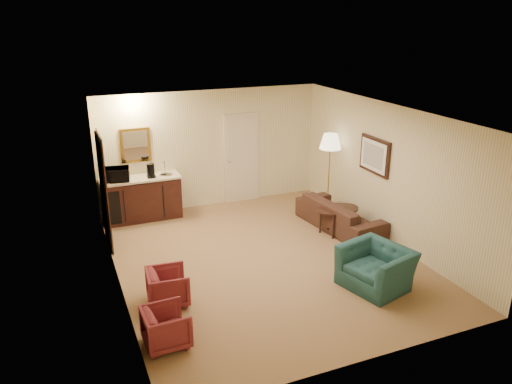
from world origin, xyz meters
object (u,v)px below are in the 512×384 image
rose_chair_far (166,325)px  coffee_maker (151,171)px  floor_lamp (329,173)px  coffee_table (337,220)px  microwave (116,173)px  rose_chair_near (168,285)px  sofa (340,210)px  teal_armchair (376,261)px  wetbar_cabinet (142,198)px  waste_bin (174,209)px

rose_chair_far → coffee_maker: size_ratio=1.96×
floor_lamp → coffee_maker: floor_lamp is taller
coffee_table → floor_lamp: (0.40, 1.07, 0.62)m
coffee_table → coffee_maker: (-3.23, 2.09, 0.82)m
rose_chair_far → coffee_table: rose_chair_far is taller
rose_chair_far → microwave: 4.47m
rose_chair_near → coffee_maker: 3.49m
microwave → sofa: bearing=-15.8°
rose_chair_far → coffee_maker: bearing=-11.2°
sofa → rose_chair_far: bearing=113.3°
teal_armchair → microwave: 5.42m
rose_chair_far → floor_lamp: 5.52m
wetbar_cabinet → floor_lamp: bearing=-16.1°
rose_chair_near → microwave: microwave is taller
wetbar_cabinet → coffee_maker: size_ratio=5.50×
sofa → rose_chair_near: 4.11m
floor_lamp → waste_bin: bearing=162.0°
coffee_table → waste_bin: bearing=143.1°
rose_chair_near → floor_lamp: bearing=-55.3°
microwave → coffee_maker: microwave is taller
rose_chair_near → teal_armchair: bearing=-98.9°
teal_armchair → rose_chair_near: teal_armchair is taller
wetbar_cabinet → microwave: bearing=-174.0°
rose_chair_near → coffee_maker: size_ratio=2.03×
waste_bin → coffee_maker: (-0.43, -0.01, 0.93)m
wetbar_cabinet → rose_chair_near: bearing=-94.1°
rose_chair_far → microwave: (0.03, 4.40, 0.80)m
wetbar_cabinet → teal_armchair: size_ratio=1.61×
sofa → microwave: microwave is taller
rose_chair_near → coffee_maker: coffee_maker is taller
wetbar_cabinet → waste_bin: 0.73m
teal_armchair → sofa: bearing=147.4°
sofa → microwave: (-4.07, 1.98, 0.69)m
floor_lamp → coffee_maker: bearing=164.3°
teal_armchair → waste_bin: 4.75m
sofa → waste_bin: 3.55m
floor_lamp → wetbar_cabinet: bearing=163.9°
floor_lamp → rose_chair_far: bearing=-142.5°
teal_armchair → rose_chair_far: bearing=-101.6°
wetbar_cabinet → coffee_table: bearing=-32.2°
wetbar_cabinet → teal_armchair: wetbar_cabinet is taller
coffee_table → waste_bin: coffee_table is taller
microwave → wetbar_cabinet: bearing=16.1°
sofa → microwave: size_ratio=4.03×
wetbar_cabinet → floor_lamp: 4.03m
waste_bin → rose_chair_near: bearing=-104.9°
rose_chair_near → rose_chair_far: size_ratio=1.04×
wetbar_cabinet → coffee_maker: (0.22, -0.08, 0.61)m
rose_chair_near → coffee_table: (3.70, 1.29, -0.05)m
teal_armchair → coffee_maker: size_ratio=3.41×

